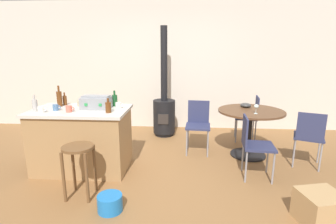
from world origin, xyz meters
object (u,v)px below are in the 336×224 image
at_px(bottle_3, 115,100).
at_px(bottle_4, 59,98).
at_px(folding_chair_left, 309,135).
at_px(wine_glass, 256,107).
at_px(folding_chair_right, 250,115).
at_px(cardboard_box, 320,208).
at_px(cup_1, 69,109).
at_px(serving_bowl, 246,105).
at_px(folding_chair_far, 253,142).
at_px(bottle_2, 65,100).
at_px(wood_stove, 164,110).
at_px(dining_table, 250,121).
at_px(plastic_bucket, 110,203).
at_px(bottle_0, 108,107).
at_px(cup_2, 80,103).
at_px(folding_chair_near, 198,122).
at_px(kitchen_island, 82,139).
at_px(cup_3, 41,110).
at_px(cup_4, 119,105).
at_px(wooden_stool, 79,159).
at_px(cup_0, 56,107).
at_px(toolbox, 96,102).
at_px(bottle_1, 35,105).

xyz_separation_m(bottle_3, bottle_4, (-0.80, -0.08, 0.03)).
relative_size(folding_chair_left, wine_glass, 5.92).
bearing_deg(folding_chair_right, cardboard_box, -86.45).
distance_m(cup_1, serving_bowl, 2.76).
relative_size(folding_chair_far, bottle_4, 2.79).
bearing_deg(bottle_2, wood_stove, 44.45).
xyz_separation_m(dining_table, plastic_bucket, (-1.84, -1.65, -0.50)).
bearing_deg(bottle_3, wine_glass, 5.08).
relative_size(bottle_0, wine_glass, 1.35).
xyz_separation_m(bottle_2, wine_glass, (2.86, 0.18, -0.10)).
xyz_separation_m(cup_2, wine_glass, (2.61, 0.22, -0.07)).
distance_m(folding_chair_near, bottle_2, 2.14).
relative_size(kitchen_island, cup_3, 11.22).
bearing_deg(bottle_4, cup_4, -5.07).
xyz_separation_m(wood_stove, bottle_2, (-1.38, -1.35, 0.44)).
relative_size(kitchen_island, cup_2, 11.57).
xyz_separation_m(bottle_0, cup_4, (0.07, 0.26, -0.03)).
distance_m(bottle_4, cup_2, 0.30).
relative_size(bottle_2, plastic_bucket, 0.71).
bearing_deg(cup_4, folding_chair_left, 3.72).
height_order(cup_3, plastic_bucket, cup_3).
bearing_deg(folding_chair_far, wooden_stool, -163.77).
xyz_separation_m(folding_chair_right, wood_stove, (-1.64, 0.22, 0.02)).
bearing_deg(cardboard_box, cup_3, 165.83).
xyz_separation_m(folding_chair_near, bottle_4, (-2.06, -0.61, 0.50)).
relative_size(folding_chair_right, bottle_0, 4.43).
xyz_separation_m(dining_table, cup_3, (-2.94, -0.89, 0.35)).
bearing_deg(bottle_2, bottle_3, -0.72).
distance_m(cup_0, cardboard_box, 3.37).
bearing_deg(folding_chair_right, toolbox, -151.69).
height_order(bottle_0, bottle_2, bottle_0).
distance_m(folding_chair_near, cup_3, 2.39).
height_order(folding_chair_far, cup_0, cup_0).
bearing_deg(wine_glass, cardboard_box, -78.49).
height_order(wooden_stool, folding_chair_far, folding_chair_far).
bearing_deg(wine_glass, wooden_stool, -153.04).
xyz_separation_m(wooden_stool, cardboard_box, (2.59, -0.33, -0.31)).
bearing_deg(folding_chair_near, dining_table, -8.87).
bearing_deg(cardboard_box, cup_0, 162.95).
height_order(bottle_0, cup_1, bottle_0).
bearing_deg(folding_chair_right, kitchen_island, -152.69).
bearing_deg(folding_chair_far, bottle_1, -178.81).
bearing_deg(bottle_1, bottle_0, -0.00).
xyz_separation_m(toolbox, plastic_bucket, (0.45, -1.06, -0.89)).
bearing_deg(bottle_3, cup_4, -58.43).
bearing_deg(cup_2, wooden_stool, -71.02).
relative_size(bottle_0, cup_3, 1.62).
relative_size(kitchen_island, wine_glass, 9.33).
distance_m(wooden_stool, serving_bowl, 2.77).
xyz_separation_m(bottle_4, cup_1, (0.29, -0.35, -0.07)).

